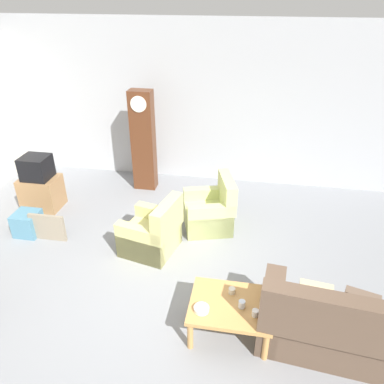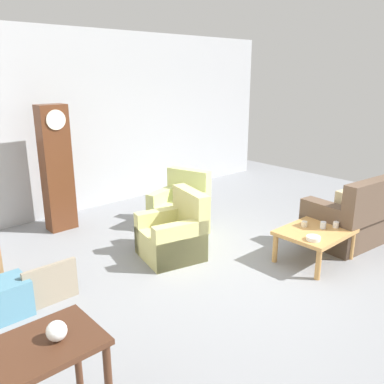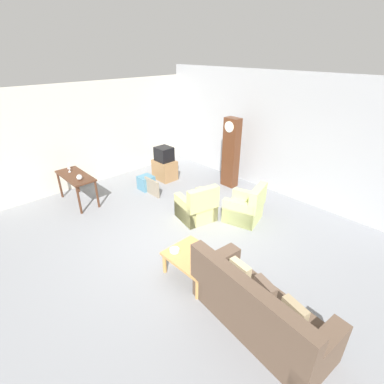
# 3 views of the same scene
# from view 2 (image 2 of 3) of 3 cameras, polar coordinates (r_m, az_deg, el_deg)

# --- Properties ---
(ground_plane) EXTENTS (10.40, 10.40, 0.00)m
(ground_plane) POSITION_cam_2_polar(r_m,az_deg,el_deg) (5.42, 7.25, -10.54)
(ground_plane) COLOR gray
(garage_door_wall) EXTENTS (8.40, 0.16, 3.20)m
(garage_door_wall) POSITION_cam_2_polar(r_m,az_deg,el_deg) (7.70, -13.24, 9.78)
(garage_door_wall) COLOR #ADAFB5
(garage_door_wall) RESTS_ON ground_plane
(couch_floral) EXTENTS (2.18, 1.10, 1.04)m
(couch_floral) POSITION_cam_2_polar(r_m,az_deg,el_deg) (6.80, 23.75, -2.88)
(couch_floral) COLOR brown
(couch_floral) RESTS_ON ground_plane
(armchair_olive_near) EXTENTS (0.94, 0.92, 0.92)m
(armchair_olive_near) POSITION_cam_2_polar(r_m,az_deg,el_deg) (5.56, -2.62, -6.22)
(armchair_olive_near) COLOR #CCC67A
(armchair_olive_near) RESTS_ON ground_plane
(armchair_olive_far) EXTENTS (0.97, 0.95, 0.92)m
(armchair_olive_far) POSITION_cam_2_polar(r_m,az_deg,el_deg) (6.62, -1.68, -2.39)
(armchair_olive_far) COLOR #C9D183
(armchair_olive_far) RESTS_ON ground_plane
(coffee_table_wood) EXTENTS (0.96, 0.76, 0.44)m
(coffee_table_wood) POSITION_cam_2_polar(r_m,az_deg,el_deg) (5.65, 17.08, -5.78)
(coffee_table_wood) COLOR tan
(coffee_table_wood) RESTS_ON ground_plane
(console_table_dark) EXTENTS (1.30, 0.56, 0.78)m
(console_table_dark) POSITION_cam_2_polar(r_m,az_deg,el_deg) (2.96, -25.64, -22.79)
(console_table_dark) COLOR #472819
(console_table_dark) RESTS_ON ground_plane
(grandfather_clock) EXTENTS (0.44, 0.30, 2.00)m
(grandfather_clock) POSITION_cam_2_polar(r_m,az_deg,el_deg) (6.68, -18.70, 3.17)
(grandfather_clock) COLOR #562D19
(grandfather_clock) RESTS_ON ground_plane
(framed_picture_leaning) EXTENTS (0.60, 0.05, 0.47)m
(framed_picture_leaning) POSITION_cam_2_polar(r_m,az_deg,el_deg) (4.77, -19.41, -12.29)
(framed_picture_leaning) COLOR gray
(framed_picture_leaning) RESTS_ON ground_plane
(storage_box_blue) EXTENTS (0.40, 0.40, 0.40)m
(storage_box_blue) POSITION_cam_2_polar(r_m,az_deg,el_deg) (4.76, -24.63, -13.47)
(storage_box_blue) COLOR teal
(storage_box_blue) RESTS_ON ground_plane
(glass_dome_cloche) EXTENTS (0.14, 0.14, 0.14)m
(glass_dome_cloche) POSITION_cam_2_polar(r_m,az_deg,el_deg) (2.91, -18.69, -18.21)
(glass_dome_cloche) COLOR silver
(glass_dome_cloche) RESTS_ON console_table_dark
(cup_white_porcelain) EXTENTS (0.08, 0.08, 0.08)m
(cup_white_porcelain) POSITION_cam_2_polar(r_m,az_deg,el_deg) (5.79, 19.78, -4.40)
(cup_white_porcelain) COLOR white
(cup_white_porcelain) RESTS_ON coffee_table_wood
(cup_blue_rimmed) EXTENTS (0.08, 0.08, 0.09)m
(cup_blue_rimmed) POSITION_cam_2_polar(r_m,az_deg,el_deg) (5.70, 18.14, -4.49)
(cup_blue_rimmed) COLOR silver
(cup_blue_rimmed) RESTS_ON coffee_table_wood
(cup_cream_tall) EXTENTS (0.08, 0.08, 0.07)m
(cup_cream_tall) POSITION_cam_2_polar(r_m,az_deg,el_deg) (5.69, 15.68, -4.40)
(cup_cream_tall) COLOR beige
(cup_cream_tall) RESTS_ON coffee_table_wood
(bowl_white_stacked) EXTENTS (0.18, 0.18, 0.05)m
(bowl_white_stacked) POSITION_cam_2_polar(r_m,az_deg,el_deg) (5.28, 16.88, -6.31)
(bowl_white_stacked) COLOR white
(bowl_white_stacked) RESTS_ON coffee_table_wood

